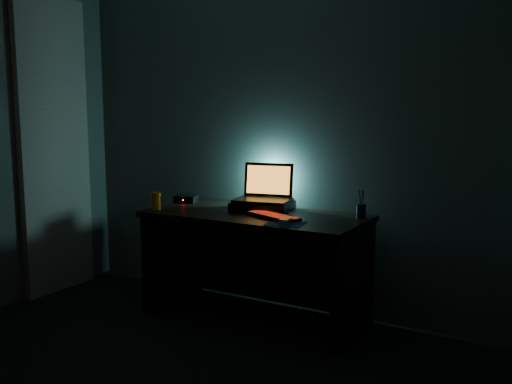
# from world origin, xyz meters

# --- Properties ---
(room) EXTENTS (3.50, 4.00, 2.50)m
(room) POSITION_xyz_m (0.00, 0.00, 1.25)
(room) COLOR black
(room) RESTS_ON ground
(desk) EXTENTS (1.50, 0.70, 0.75)m
(desk) POSITION_xyz_m (0.00, 1.67, 0.49)
(desk) COLOR black
(desk) RESTS_ON ground
(curtain) EXTENTS (0.06, 0.65, 2.30)m
(curtain) POSITION_xyz_m (-1.71, 1.42, 1.15)
(curtain) COLOR beige
(curtain) RESTS_ON ground
(riser) EXTENTS (0.45, 0.37, 0.06)m
(riser) POSITION_xyz_m (-0.02, 1.75, 0.78)
(riser) COLOR black
(riser) RESTS_ON desk
(laptop) EXTENTS (0.42, 0.34, 0.26)m
(laptop) POSITION_xyz_m (-0.03, 1.80, 0.87)
(laptop) COLOR black
(laptop) RESTS_ON riser
(keyboard) EXTENTS (0.43, 0.28, 0.03)m
(keyboard) POSITION_xyz_m (0.19, 1.52, 0.76)
(keyboard) COLOR black
(keyboard) RESTS_ON desk
(mousepad) EXTENTS (0.25, 0.23, 0.00)m
(mousepad) POSITION_xyz_m (0.34, 1.39, 0.75)
(mousepad) COLOR navy
(mousepad) RESTS_ON desk
(mouse) EXTENTS (0.07, 0.11, 0.03)m
(mouse) POSITION_xyz_m (0.34, 1.39, 0.77)
(mouse) COLOR gray
(mouse) RESTS_ON mousepad
(pen_cup) EXTENTS (0.07, 0.07, 0.09)m
(pen_cup) POSITION_xyz_m (0.68, 1.81, 0.79)
(pen_cup) COLOR black
(pen_cup) RESTS_ON desk
(juice_glass) EXTENTS (0.09, 0.09, 0.12)m
(juice_glass) POSITION_xyz_m (-0.68, 1.40, 0.81)
(juice_glass) COLOR orange
(juice_glass) RESTS_ON desk
(router) EXTENTS (0.19, 0.17, 0.05)m
(router) POSITION_xyz_m (-0.68, 1.75, 0.78)
(router) COLOR black
(router) RESTS_ON desk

